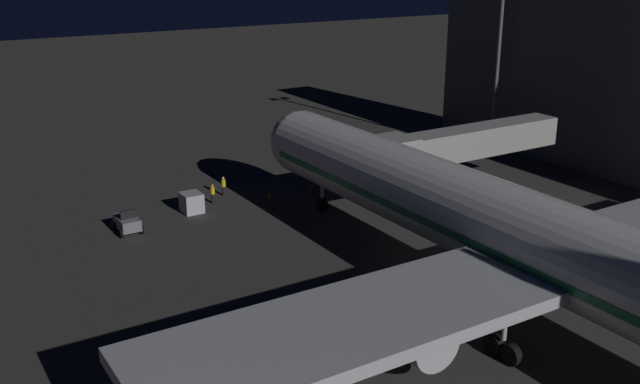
{
  "coord_description": "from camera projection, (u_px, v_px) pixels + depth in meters",
  "views": [
    {
      "loc": [
        30.88,
        32.67,
        21.27
      ],
      "look_at": [
        3.0,
        -12.12,
        3.5
      ],
      "focal_mm": 40.63,
      "sensor_mm": 36.0,
      "label": 1
    }
  ],
  "objects": [
    {
      "name": "ground_plane",
      "position": [
        453.0,
        283.0,
        48.54
      ],
      "size": [
        320.0,
        320.0,
        0.0
      ],
      "primitive_type": "plane",
      "color": "#383533"
    },
    {
      "name": "airliner_at_gate",
      "position": [
        556.0,
        252.0,
        40.41
      ],
      "size": [
        48.88,
        62.48,
        17.59
      ],
      "color": "silver",
      "rests_on": "ground_plane"
    },
    {
      "name": "jet_bridge",
      "position": [
        455.0,
        145.0,
        62.06
      ],
      "size": [
        19.62,
        3.4,
        6.83
      ],
      "color": "#9E9E99",
      "rests_on": "ground_plane"
    },
    {
      "name": "apron_floodlight_mast",
      "position": [
        499.0,
        50.0,
        75.77
      ],
      "size": [
        2.9,
        0.5,
        19.54
      ],
      "color": "#59595E",
      "rests_on": "ground_plane"
    },
    {
      "name": "baggage_tug_lead",
      "position": [
        127.0,
        223.0,
        56.97
      ],
      "size": [
        1.86,
        2.67,
        1.95
      ],
      "color": "slate",
      "rests_on": "ground_plane"
    },
    {
      "name": "baggage_container_mid_row",
      "position": [
        192.0,
        203.0,
        61.33
      ],
      "size": [
        1.63,
        1.84,
        1.69
      ],
      "primitive_type": "cube",
      "color": "#B7BABF",
      "rests_on": "ground_plane"
    },
    {
      "name": "ground_crew_near_nose_gear",
      "position": [
        223.0,
        185.0,
        65.42
      ],
      "size": [
        0.4,
        0.4,
        1.77
      ],
      "color": "black",
      "rests_on": "ground_plane"
    },
    {
      "name": "ground_crew_marshaller_fwd",
      "position": [
        213.0,
        193.0,
        63.43
      ],
      "size": [
        0.4,
        0.4,
        1.73
      ],
      "color": "black",
      "rests_on": "ground_plane"
    },
    {
      "name": "traffic_cone_nose_port",
      "position": [
        311.0,
        186.0,
        67.35
      ],
      "size": [
        0.36,
        0.36,
        0.55
      ],
      "primitive_type": "cone",
      "color": "orange",
      "rests_on": "ground_plane"
    },
    {
      "name": "traffic_cone_nose_starboard",
      "position": [
        269.0,
        194.0,
        65.15
      ],
      "size": [
        0.36,
        0.36,
        0.55
      ],
      "primitive_type": "cone",
      "color": "orange",
      "rests_on": "ground_plane"
    }
  ]
}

